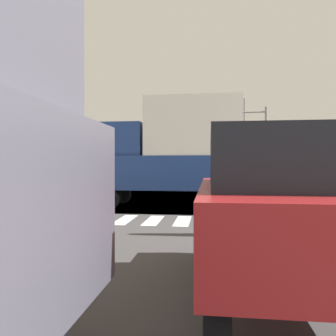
% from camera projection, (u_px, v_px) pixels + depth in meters
% --- Properties ---
extents(ground, '(90.00, 90.00, 0.05)m').
position_uv_depth(ground, '(136.00, 198.00, 18.71)').
color(ground, '#3F3C3D').
extents(sidewalk_corner_ne, '(12.00, 12.00, 0.14)m').
position_uv_depth(sidewalk_corner_ne, '(310.00, 185.00, 28.99)').
color(sidewalk_corner_ne, '#A09B91').
rests_on(sidewalk_corner_ne, ground).
extents(sidewalk_corner_nw, '(12.00, 12.00, 0.14)m').
position_uv_depth(sidewalk_corner_nw, '(34.00, 183.00, 32.24)').
color(sidewalk_corner_nw, '#A69693').
rests_on(sidewalk_corner_nw, ground).
extents(crosswalk_near, '(13.50, 2.00, 0.01)m').
position_uv_depth(crosswalk_near, '(83.00, 219.00, 11.50)').
color(crosswalk_near, white).
rests_on(crosswalk_near, ground).
extents(crosswalk_far, '(13.50, 2.00, 0.01)m').
position_uv_depth(crosswalk_far, '(153.00, 188.00, 25.98)').
color(crosswalk_far, white).
rests_on(crosswalk_far, ground).
extents(traffic_signal_mast, '(7.41, 0.55, 6.36)m').
position_uv_depth(traffic_signal_mast, '(228.00, 128.00, 25.62)').
color(traffic_signal_mast, gray).
rests_on(traffic_signal_mast, ground).
extents(street_lamp, '(1.78, 0.32, 8.85)m').
position_uv_depth(street_lamp, '(242.00, 133.00, 34.57)').
color(street_lamp, gray).
rests_on(street_lamp, ground).
extents(bank_building, '(17.24, 9.83, 4.88)m').
position_uv_depth(bank_building, '(22.00, 159.00, 36.51)').
color(bank_building, silver).
rests_on(bank_building, ground).
extents(box_truck_nearside_1, '(7.20, 2.40, 4.85)m').
position_uv_depth(box_truck_nearside_1, '(174.00, 150.00, 14.89)').
color(box_truck_nearside_1, black).
rests_on(box_truck_nearside_1, ground).
extents(suv_farside_1, '(1.96, 4.60, 2.34)m').
position_uv_depth(suv_farside_1, '(269.00, 201.00, 4.72)').
color(suv_farside_1, black).
rests_on(suv_farside_1, ground).
extents(sedan_crossing_1, '(4.30, 1.80, 1.88)m').
position_uv_depth(sedan_crossing_1, '(21.00, 181.00, 15.84)').
color(sedan_crossing_1, black).
rests_on(sedan_crossing_1, ground).
extents(sedan_queued_2, '(1.80, 4.30, 1.88)m').
position_uv_depth(sedan_queued_2, '(168.00, 170.00, 49.47)').
color(sedan_queued_2, black).
rests_on(sedan_queued_2, ground).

